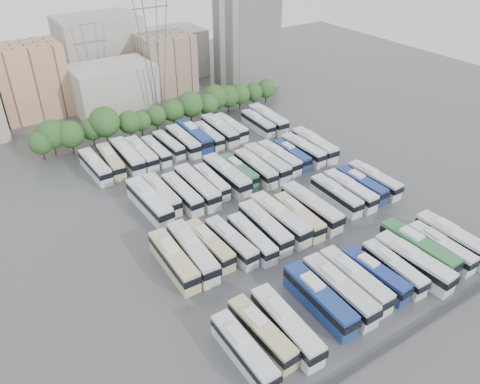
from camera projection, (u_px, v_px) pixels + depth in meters
ground at (268, 210)px, 84.36m from camera, size 220.00×220.00×0.00m
parapet at (417, 329)px, 60.84m from camera, size 56.00×0.50×0.50m
tree_line at (160, 113)px, 111.17m from camera, size 64.24×7.65×8.84m
city_buildings at (92, 70)px, 127.63m from camera, size 102.00×35.00×20.00m
apartment_tower at (246, 40)px, 134.21m from camera, size 14.00×14.00×26.00m
electricity_pylon at (153, 43)px, 110.75m from camera, size 9.00×6.91×33.83m
bus_r0_s0 at (244, 351)px, 55.97m from camera, size 2.58×11.73×3.68m
bus_r0_s1 at (262, 332)px, 58.35m from camera, size 2.98×11.76×3.66m
bus_r0_s2 at (286, 325)px, 59.09m from camera, size 3.22×12.89×4.02m
bus_r0_s4 at (319, 299)px, 62.97m from camera, size 3.25×13.04×4.07m
bus_r0_s5 at (339, 290)px, 64.38m from camera, size 3.13×13.17×4.11m
bus_r0_s6 at (355, 280)px, 66.16m from camera, size 2.96×12.73×3.98m
bus_r0_s7 at (375, 274)px, 67.43m from camera, size 3.00×11.46×3.57m
bus_r0_s8 at (393, 268)px, 68.62m from camera, size 2.95×11.34×3.53m
bus_r0_s9 at (413, 262)px, 69.30m from camera, size 3.42×13.00×4.04m
bus_r0_s10 at (418, 248)px, 71.93m from camera, size 3.25×13.33×4.16m
bus_r0_s11 at (441, 247)px, 72.58m from camera, size 2.60×11.47×3.59m
bus_r0_s12 at (453, 239)px, 74.00m from camera, size 3.02×12.97×4.06m
bus_r1_s0 at (174, 260)px, 69.71m from camera, size 3.06×12.87×4.02m
bus_r1_s1 at (193, 252)px, 71.22m from camera, size 3.60×13.52×4.20m
bus_r1_s2 at (209, 244)px, 73.12m from camera, size 2.93×11.74×3.66m
bus_r1_s3 at (231, 242)px, 73.71m from camera, size 3.01×11.82×3.68m
bus_r1_s4 at (252, 238)px, 74.48m from camera, size 2.84×11.58×3.61m
bus_r1_s5 at (265, 227)px, 76.83m from camera, size 3.24×12.74×3.97m
bus_r1_s6 at (280, 218)px, 78.54m from camera, size 3.26×13.66×4.27m
bus_r1_s7 at (298, 216)px, 79.53m from camera, size 3.18×12.11×3.76m
bus_r1_s8 at (311, 207)px, 81.44m from camera, size 3.15×13.58×4.25m
bus_r1_s10 at (336, 195)px, 85.24m from camera, size 2.83×11.83×3.70m
bus_r1_s11 at (350, 190)px, 86.58m from camera, size 2.76×12.14×3.80m
bus_r1_s12 at (361, 185)px, 88.38m from camera, size 2.59×11.54×3.62m
bus_r1_s13 at (374, 180)px, 89.83m from camera, size 2.74×11.94×3.74m
bus_r2_s1 at (149, 201)px, 82.91m from camera, size 3.43×13.79×4.30m
bus_r2_s2 at (162, 194)px, 85.48m from camera, size 2.65×12.01×3.76m
bus_r2_s3 at (182, 193)px, 85.68m from camera, size 2.72×12.07×3.78m
bus_r2_s4 at (197, 186)px, 87.28m from camera, size 2.99×13.41×4.20m
bus_r2_s5 at (212, 181)px, 89.56m from camera, size 2.69×10.98×3.42m
bus_r2_s6 at (226, 175)px, 90.81m from camera, size 3.06×13.67×4.28m
bus_r2_s7 at (239, 171)px, 92.86m from camera, size 2.57×11.38×3.56m
bus_r2_s8 at (255, 168)px, 93.60m from camera, size 3.15×12.59×3.93m
bus_r2_s9 at (267, 162)px, 95.30m from camera, size 2.86×13.13×4.12m
bus_r2_s10 at (279, 158)px, 97.33m from camera, size 2.69×12.29×3.86m
bus_r2_s11 at (292, 154)px, 98.99m from camera, size 2.77×11.00×3.43m
bus_r2_s12 at (303, 150)px, 100.50m from camera, size 2.90×12.22×3.82m
bus_r2_s13 at (314, 145)px, 102.09m from camera, size 3.51×13.37×4.16m
bus_r3_s0 at (95, 166)px, 94.24m from camera, size 3.14×12.39×3.86m
bus_r3_s1 at (111, 161)px, 96.17m from camera, size 3.29×12.34×3.84m
bus_r3_s2 at (127, 156)px, 97.57m from camera, size 3.11×13.39×4.19m
bus_r3_s3 at (142, 153)px, 98.92m from camera, size 2.78×12.45×3.90m
bus_r3_s4 at (156, 151)px, 100.47m from camera, size 2.40×10.90×3.42m
bus_r3_s5 at (169, 145)px, 102.77m from camera, size 2.83×11.22×3.50m
bus_r3_s6 at (183, 141)px, 103.90m from camera, size 3.02×12.70×3.97m
bus_r3_s7 at (194, 136)px, 105.81m from camera, size 3.36×13.59×4.24m
bus_r3_s8 at (209, 135)px, 106.85m from camera, size 2.86×11.28×3.51m
bus_r3_s9 at (220, 130)px, 108.59m from camera, size 3.32×13.40×4.18m
bus_r3_s10 at (230, 127)px, 110.57m from camera, size 2.77×11.80×3.69m
bus_r3_s12 at (258, 123)px, 112.52m from camera, size 3.03×11.79×3.67m
bus_r3_s13 at (268, 119)px, 113.93m from camera, size 3.51×13.71×4.27m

